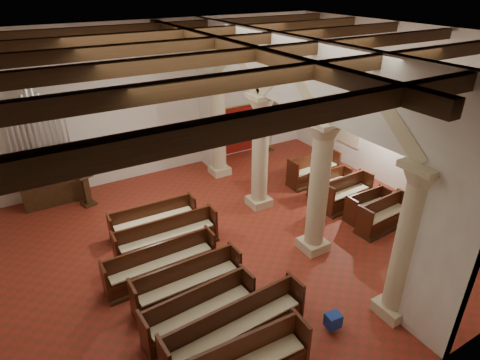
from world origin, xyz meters
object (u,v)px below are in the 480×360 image
at_px(lectern, 87,193).
at_px(aisle_pew_0, 383,219).
at_px(processional_banner, 271,133).
at_px(pipe_organ, 47,168).

distance_m(lectern, aisle_pew_0, 10.23).
bearing_deg(processional_banner, aisle_pew_0, -96.14).
relative_size(lectern, aisle_pew_0, 0.60).
height_order(pipe_organ, processional_banner, pipe_organ).
distance_m(pipe_organ, lectern, 1.60).
relative_size(pipe_organ, aisle_pew_0, 2.17).
xyz_separation_m(lectern, processional_banner, (8.54, 0.86, 0.33)).
height_order(lectern, processional_banner, processional_banner).
relative_size(processional_banner, aisle_pew_0, 1.29).
height_order(pipe_organ, aisle_pew_0, pipe_organ).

